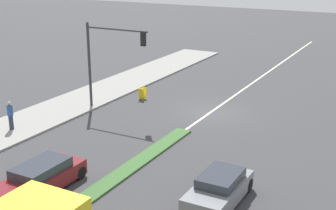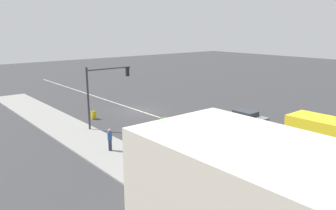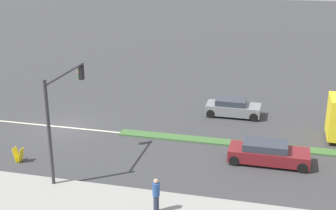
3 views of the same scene
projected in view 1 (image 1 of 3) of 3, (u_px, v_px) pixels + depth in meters
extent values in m
cube|color=beige|center=(211.00, 112.00, 30.73)|extent=(0.16, 60.00, 0.01)
cylinder|color=#333338|center=(89.00, 65.00, 30.79)|extent=(0.18, 0.18, 5.60)
cylinder|color=#333338|center=(116.00, 29.00, 29.01)|extent=(4.50, 0.12, 0.12)
cube|color=black|center=(143.00, 39.00, 28.26)|extent=(0.28, 0.24, 0.84)
sphere|color=red|center=(144.00, 34.00, 28.29)|extent=(0.18, 0.18, 0.18)
sphere|color=gold|center=(144.00, 39.00, 28.37)|extent=(0.18, 0.18, 0.18)
sphere|color=green|center=(144.00, 43.00, 28.45)|extent=(0.18, 0.18, 0.18)
cylinder|color=#282D42|center=(11.00, 122.00, 27.19)|extent=(0.26, 0.26, 0.84)
cylinder|color=#284C8C|center=(10.00, 110.00, 26.96)|extent=(0.34, 0.34, 0.63)
sphere|color=tan|center=(9.00, 103.00, 26.83)|extent=(0.22, 0.22, 0.22)
cube|color=yellow|center=(144.00, 93.00, 33.45)|extent=(0.45, 0.21, 0.84)
cube|color=yellow|center=(141.00, 94.00, 33.18)|extent=(0.45, 0.21, 0.84)
cube|color=slate|center=(218.00, 192.00, 19.22)|extent=(1.71, 3.87, 0.70)
cube|color=#2D333D|center=(221.00, 178.00, 19.22)|extent=(1.45, 2.13, 0.41)
cylinder|color=black|center=(185.00, 209.00, 18.35)|extent=(0.22, 0.62, 0.62)
cylinder|color=black|center=(248.00, 185.00, 20.23)|extent=(0.22, 0.62, 0.62)
cylinder|color=black|center=(216.00, 178.00, 20.91)|extent=(0.22, 0.62, 0.62)
cube|color=maroon|center=(38.00, 181.00, 20.14)|extent=(1.74, 4.51, 0.68)
cube|color=#2D333D|center=(41.00, 168.00, 20.16)|extent=(1.48, 2.48, 0.42)
cylinder|color=black|center=(20.00, 210.00, 18.29)|extent=(0.22, 0.60, 0.60)
cylinder|color=black|center=(80.00, 173.00, 21.41)|extent=(0.22, 0.60, 0.60)
cylinder|color=black|center=(54.00, 166.00, 22.11)|extent=(0.22, 0.60, 0.60)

